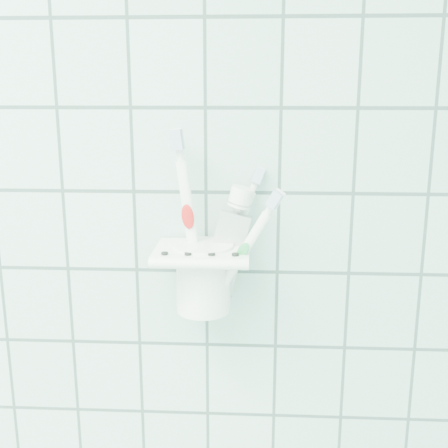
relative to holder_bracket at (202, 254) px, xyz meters
name	(u,v)px	position (x,y,z in m)	size (l,w,h in m)	color
holder_bracket	(202,254)	(0.00, 0.00, 0.00)	(0.12, 0.10, 0.04)	white
cup	(203,275)	(0.00, 0.00, -0.03)	(0.08, 0.08, 0.09)	white
toothbrush_pink	(200,217)	(0.00, 0.01, 0.04)	(0.04, 0.02, 0.22)	white
toothbrush_blue	(208,231)	(0.01, 0.02, 0.03)	(0.07, 0.04, 0.18)	white
toothbrush_orange	(210,236)	(0.01, 0.00, 0.02)	(0.08, 0.05, 0.18)	white
toothpaste_tube	(214,235)	(0.01, 0.02, 0.02)	(0.07, 0.04, 0.16)	silver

